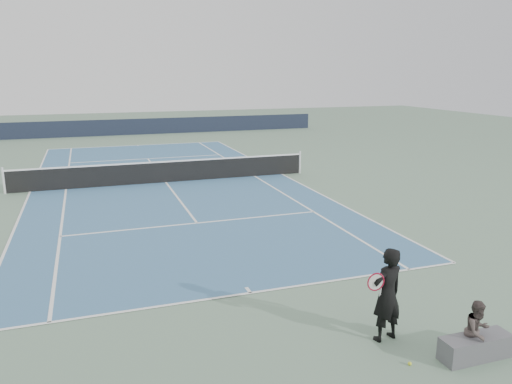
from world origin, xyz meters
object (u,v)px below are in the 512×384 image
object	(u,v)px
tennis_net	(165,171)
tennis_ball	(410,364)
tennis_player	(387,294)
spectator_bench	(476,339)

from	to	relation	value
tennis_net	tennis_ball	size ratio (longest dim) A/B	205.10
tennis_net	tennis_player	size ratio (longest dim) A/B	7.35
tennis_net	tennis_player	distance (m)	14.59
tennis_net	spectator_bench	world-z (taller)	tennis_net
tennis_net	tennis_player	xyz separation A→B (m)	(1.71, -14.49, 0.37)
tennis_net	tennis_ball	xyz separation A→B (m)	(1.65, -15.36, -0.47)
spectator_bench	tennis_net	bearing A→B (deg)	100.31
tennis_net	tennis_ball	bearing A→B (deg)	-83.88
tennis_ball	tennis_net	bearing A→B (deg)	96.12
tennis_player	tennis_ball	bearing A→B (deg)	-94.49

